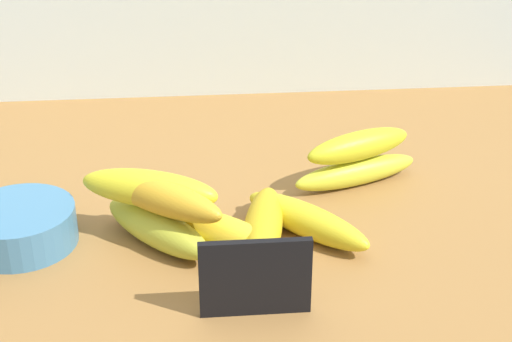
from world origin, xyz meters
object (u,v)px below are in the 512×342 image
object	(u,v)px
banana_0	(263,228)
banana_2	(157,228)
chalkboard_sign	(250,281)
banana_1	(216,232)
fruit_bowl	(20,226)
banana_5	(359,146)
banana_7	(161,197)
banana_3	(307,220)
banana_4	(356,172)
banana_6	(149,189)

from	to	relation	value
banana_0	banana_2	size ratio (longest dim) A/B	1.08
banana_0	chalkboard_sign	bearing A→B (deg)	-101.18
banana_1	chalkboard_sign	bearing A→B (deg)	-76.69
fruit_bowl	banana_1	bearing A→B (deg)	-8.03
banana_5	banana_7	distance (cm)	28.14
banana_7	banana_3	bearing A→B (deg)	3.08
banana_0	banana_1	distance (cm)	5.29
banana_4	banana_5	bearing A→B (deg)	62.00
banana_5	banana_7	size ratio (longest dim) A/B	0.94
fruit_bowl	banana_7	size ratio (longest dim) A/B	0.77
banana_6	fruit_bowl	bearing A→B (deg)	178.95
banana_7	chalkboard_sign	bearing A→B (deg)	-56.26
banana_2	banana_6	distance (cm)	4.57
banana_0	banana_4	xyz separation A→B (cm)	(13.49, 13.52, -0.44)
banana_1	banana_3	bearing A→B (deg)	10.78
chalkboard_sign	fruit_bowl	size ratio (longest dim) A/B	0.87
fruit_bowl	banana_3	distance (cm)	32.62
banana_5	banana_7	world-z (taller)	banana_7
chalkboard_sign	banana_4	xyz separation A→B (cm)	(15.93, 25.87, -2.11)
banana_0	banana_5	distance (cm)	19.75
banana_0	banana_3	size ratio (longest dim) A/B	1.02
banana_1	fruit_bowl	bearing A→B (deg)	171.97
banana_3	banana_5	distance (cm)	15.24
banana_1	banana_2	bearing A→B (deg)	167.24
chalkboard_sign	banana_3	world-z (taller)	chalkboard_sign
chalkboard_sign	banana_1	size ratio (longest dim) A/B	0.63
chalkboard_sign	banana_3	distance (cm)	16.09
fruit_bowl	banana_7	world-z (taller)	banana_7
banana_1	banana_6	distance (cm)	8.94
banana_1	banana_4	xyz separation A→B (cm)	(18.77, 13.85, -0.43)
banana_2	banana_6	xyz separation A→B (cm)	(-0.67, 1.35, 4.31)
banana_3	banana_5	size ratio (longest dim) A/B	1.13
fruit_bowl	banana_6	xyz separation A→B (cm)	(14.80, -0.27, 4.30)
banana_7	fruit_bowl	bearing A→B (deg)	172.95
banana_0	fruit_bowl	bearing A→B (deg)	174.20
banana_3	banana_7	world-z (taller)	banana_7
banana_3	banana_7	size ratio (longest dim) A/B	1.06
banana_1	banana_2	distance (cm)	6.78
banana_7	banana_5	bearing A→B (deg)	27.75
banana_1	banana_2	world-z (taller)	same
banana_3	banana_5	bearing A→B (deg)	55.32
banana_1	banana_4	size ratio (longest dim) A/B	0.98
banana_7	banana_1	bearing A→B (deg)	-10.67
fruit_bowl	banana_0	world-z (taller)	same
banana_6	banana_4	bearing A→B (deg)	22.91
fruit_bowl	banana_2	size ratio (longest dim) A/B	0.77
fruit_bowl	banana_5	size ratio (longest dim) A/B	0.82
banana_0	banana_7	world-z (taller)	banana_7
fruit_bowl	banana_0	size ratio (longest dim) A/B	0.72
banana_6	banana_7	distance (cm)	2.20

